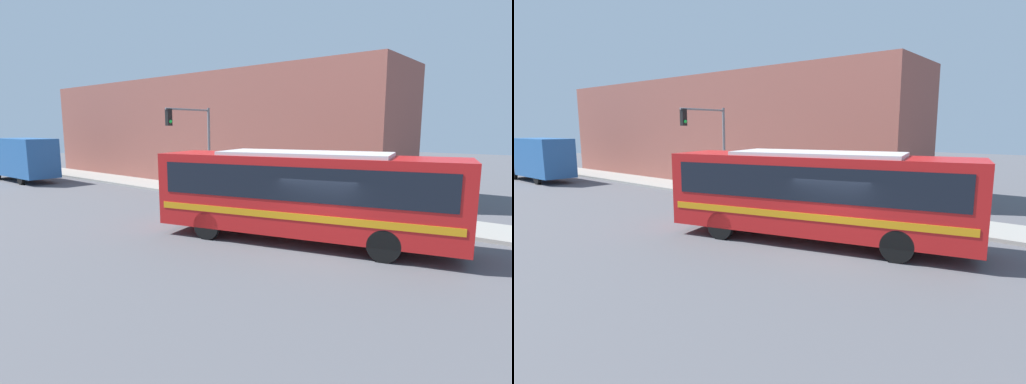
% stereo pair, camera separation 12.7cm
% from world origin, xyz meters
% --- Properties ---
extents(ground_plane, '(120.00, 120.00, 0.00)m').
position_xyz_m(ground_plane, '(0.00, 0.00, 0.00)').
color(ground_plane, '#515156').
extents(sidewalk, '(2.94, 70.00, 0.15)m').
position_xyz_m(sidewalk, '(5.97, 20.00, 0.08)').
color(sidewalk, gray).
rests_on(sidewalk, ground_plane).
extents(building_facade, '(6.00, 32.36, 7.88)m').
position_xyz_m(building_facade, '(10.44, 17.18, 3.94)').
color(building_facade, brown).
rests_on(building_facade, ground_plane).
extents(city_bus, '(5.18, 11.25, 3.33)m').
position_xyz_m(city_bus, '(0.41, 1.19, 1.93)').
color(city_bus, red).
rests_on(city_bus, ground_plane).
extents(delivery_truck, '(2.34, 7.88, 3.36)m').
position_xyz_m(delivery_truck, '(1.23, 27.37, 1.81)').
color(delivery_truck, '#265999').
rests_on(delivery_truck, ground_plane).
extents(fire_hydrant, '(0.27, 0.36, 0.82)m').
position_xyz_m(fire_hydrant, '(5.10, 3.85, 0.56)').
color(fire_hydrant, red).
rests_on(fire_hydrant, sidewalk).
extents(traffic_light_pole, '(3.28, 0.35, 5.18)m').
position_xyz_m(traffic_light_pole, '(4.12, 10.85, 3.72)').
color(traffic_light_pole, slate).
rests_on(traffic_light_pole, sidewalk).
extents(parking_meter, '(0.14, 0.14, 1.30)m').
position_xyz_m(parking_meter, '(5.10, 8.57, 1.03)').
color(parking_meter, slate).
rests_on(parking_meter, sidewalk).
extents(pedestrian_near_corner, '(0.34, 0.34, 1.68)m').
position_xyz_m(pedestrian_near_corner, '(6.44, 11.19, 1.01)').
color(pedestrian_near_corner, '#47382D').
rests_on(pedestrian_near_corner, sidewalk).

